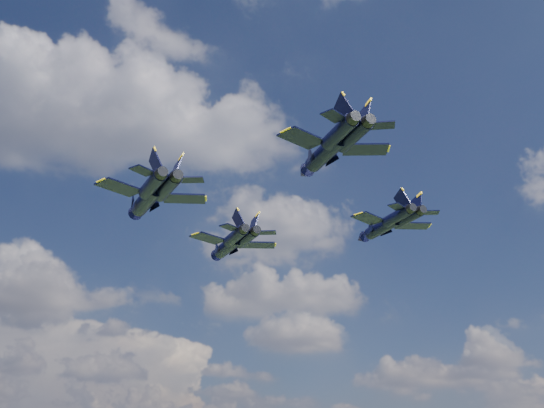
{
  "coord_description": "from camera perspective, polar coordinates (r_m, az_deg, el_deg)",
  "views": [
    {
      "loc": [
        -9.61,
        -74.44,
        23.32
      ],
      "look_at": [
        1.03,
        5.59,
        55.02
      ],
      "focal_mm": 45.0,
      "sensor_mm": 36.0,
      "label": 1
    }
  ],
  "objects": [
    {
      "name": "jet_right",
      "position": [
        96.86,
        9.08,
        -1.93
      ],
      "size": [
        11.87,
        16.11,
        3.79
      ],
      "rotation": [
        0.0,
        0.0,
        0.29
      ],
      "color": "black"
    },
    {
      "name": "jet_left",
      "position": [
        82.11,
        -10.52,
        0.31
      ],
      "size": [
        12.61,
        17.25,
        4.07
      ],
      "rotation": [
        0.0,
        0.0,
        0.32
      ],
      "color": "black"
    },
    {
      "name": "jet_lead",
      "position": [
        101.99,
        -3.79,
        -3.56
      ],
      "size": [
        12.82,
        17.38,
        4.09
      ],
      "rotation": [
        0.0,
        0.0,
        0.29
      ],
      "color": "black"
    },
    {
      "name": "jet_slot",
      "position": [
        75.77,
        4.35,
        4.25
      ],
      "size": [
        12.7,
        16.95,
        3.99
      ],
      "rotation": [
        0.0,
        0.0,
        0.23
      ],
      "color": "black"
    }
  ]
}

